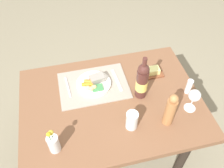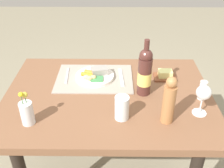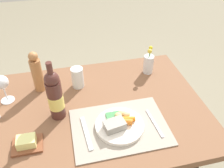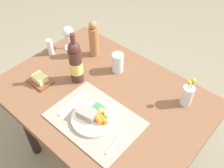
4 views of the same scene
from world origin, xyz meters
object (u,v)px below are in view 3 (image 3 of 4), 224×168
at_px(dining_table, 97,121).
at_px(flower_vase, 148,63).
at_px(dinner_plate, 119,124).
at_px(knife, 154,123).
at_px(water_tumbler, 78,79).
at_px(wine_glass, 2,83).
at_px(pepper_mill, 37,73).
at_px(fork, 86,133).
at_px(wine_bottle, 55,96).
at_px(butter_dish, 27,143).

bearing_deg(dining_table, flower_vase, 33.43).
relative_size(dinner_plate, knife, 1.27).
bearing_deg(water_tumbler, wine_glass, -174.17).
distance_m(dining_table, dinner_plate, 0.21).
bearing_deg(dining_table, pepper_mill, 141.79).
bearing_deg(water_tumbler, dining_table, -71.07).
bearing_deg(knife, dining_table, 141.26).
xyz_separation_m(dinner_plate, wine_glass, (-0.54, 0.32, 0.09)).
bearing_deg(fork, flower_vase, 38.06).
distance_m(knife, wine_glass, 0.79).
relative_size(water_tumbler, wine_bottle, 0.38).
relative_size(dining_table, water_tumbler, 9.36).
height_order(dining_table, dinner_plate, dinner_plate).
bearing_deg(knife, dinner_plate, 169.59).
bearing_deg(pepper_mill, wine_bottle, -68.93).
bearing_deg(wine_bottle, wine_glass, 146.50).
bearing_deg(knife, butter_dish, 175.27).
height_order(water_tumbler, butter_dish, water_tumbler).
bearing_deg(pepper_mill, wine_glass, -161.10).
bearing_deg(wine_glass, dining_table, -19.74).
distance_m(butter_dish, wine_bottle, 0.24).
xyz_separation_m(dinner_plate, fork, (-0.16, -0.00, -0.01)).
bearing_deg(butter_dish, flower_vase, 30.31).
bearing_deg(butter_dish, knife, -0.63).
relative_size(knife, wine_glass, 1.13).
height_order(butter_dish, wine_glass, wine_glass).
height_order(dining_table, fork, fork).
bearing_deg(dining_table, wine_bottle, -176.94).
height_order(water_tumbler, wine_glass, wine_glass).
xyz_separation_m(dining_table, pepper_mill, (-0.28, 0.22, 0.22)).
bearing_deg(water_tumbler, fork, -90.78).
xyz_separation_m(knife, flower_vase, (0.12, 0.42, 0.06)).
xyz_separation_m(fork, knife, (0.33, -0.01, 0.00)).
height_order(knife, butter_dish, butter_dish).
bearing_deg(wine_bottle, dining_table, 3.06).
distance_m(dining_table, water_tumbler, 0.26).
distance_m(water_tumbler, flower_vase, 0.44).
bearing_deg(butter_dish, water_tumbler, 54.32).
height_order(dining_table, knife, knife).
bearing_deg(fork, water_tumbler, 84.98).
distance_m(fork, wine_glass, 0.51).
height_order(fork, pepper_mill, pepper_mill).
relative_size(pepper_mill, wine_glass, 1.51).
bearing_deg(flower_vase, wine_glass, -174.42).
xyz_separation_m(water_tumbler, butter_dish, (-0.27, -0.37, -0.03)).
xyz_separation_m(knife, wine_glass, (-0.71, 0.34, 0.11)).
relative_size(knife, butter_dish, 1.38).
relative_size(dinner_plate, butter_dish, 1.76).
xyz_separation_m(pepper_mill, wine_glass, (-0.17, -0.06, 0.00)).
relative_size(knife, water_tumbler, 1.49).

